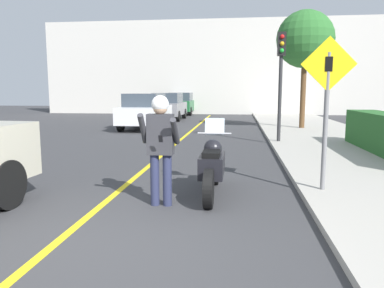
{
  "coord_description": "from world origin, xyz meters",
  "views": [
    {
      "loc": [
        1.53,
        -3.9,
        1.79
      ],
      "look_at": [
        0.71,
        2.63,
        0.86
      ],
      "focal_mm": 35.0,
      "sensor_mm": 36.0,
      "label": 1
    }
  ],
  "objects_px": {
    "person_biker": "(160,139)",
    "traffic_light": "(281,66)",
    "parked_car_white": "(145,111)",
    "parked_car_green": "(181,103)",
    "parked_car_grey": "(168,106)",
    "crossing_sign": "(327,99)",
    "street_tree": "(305,40)",
    "motorcycle": "(212,166)"
  },
  "relations": [
    {
      "from": "motorcycle",
      "to": "traffic_light",
      "type": "bearing_deg",
      "value": 74.59
    },
    {
      "from": "person_biker",
      "to": "parked_car_white",
      "type": "bearing_deg",
      "value": 105.25
    },
    {
      "from": "traffic_light",
      "to": "parked_car_green",
      "type": "distance_m",
      "value": 16.86
    },
    {
      "from": "person_biker",
      "to": "traffic_light",
      "type": "height_order",
      "value": "traffic_light"
    },
    {
      "from": "parked_car_white",
      "to": "street_tree",
      "type": "bearing_deg",
      "value": 3.11
    },
    {
      "from": "motorcycle",
      "to": "traffic_light",
      "type": "relative_size",
      "value": 0.59
    },
    {
      "from": "crossing_sign",
      "to": "parked_car_green",
      "type": "height_order",
      "value": "crossing_sign"
    },
    {
      "from": "street_tree",
      "to": "parked_car_white",
      "type": "relative_size",
      "value": 1.26
    },
    {
      "from": "parked_car_white",
      "to": "parked_car_green",
      "type": "relative_size",
      "value": 1.0
    },
    {
      "from": "crossing_sign",
      "to": "parked_car_green",
      "type": "relative_size",
      "value": 0.61
    },
    {
      "from": "person_biker",
      "to": "parked_car_white",
      "type": "relative_size",
      "value": 0.41
    },
    {
      "from": "traffic_light",
      "to": "parked_car_white",
      "type": "height_order",
      "value": "traffic_light"
    },
    {
      "from": "crossing_sign",
      "to": "traffic_light",
      "type": "relative_size",
      "value": 0.72
    },
    {
      "from": "parked_car_white",
      "to": "parked_car_green",
      "type": "distance_m",
      "value": 11.2
    },
    {
      "from": "traffic_light",
      "to": "person_biker",
      "type": "bearing_deg",
      "value": -109.4
    },
    {
      "from": "crossing_sign",
      "to": "parked_car_grey",
      "type": "xyz_separation_m",
      "value": [
        -5.87,
        16.67,
        -0.8
      ]
    },
    {
      "from": "traffic_light",
      "to": "parked_car_white",
      "type": "distance_m",
      "value": 7.55
    },
    {
      "from": "motorcycle",
      "to": "parked_car_white",
      "type": "bearing_deg",
      "value": 109.72
    },
    {
      "from": "street_tree",
      "to": "person_biker",
      "type": "bearing_deg",
      "value": -108.61
    },
    {
      "from": "motorcycle",
      "to": "crossing_sign",
      "type": "distance_m",
      "value": 2.23
    },
    {
      "from": "person_biker",
      "to": "parked_car_white",
      "type": "height_order",
      "value": "person_biker"
    },
    {
      "from": "person_biker",
      "to": "parked_car_green",
      "type": "height_order",
      "value": "person_biker"
    },
    {
      "from": "parked_car_white",
      "to": "parked_car_grey",
      "type": "xyz_separation_m",
      "value": [
        -0.0,
        5.78,
        0.0
      ]
    },
    {
      "from": "person_biker",
      "to": "parked_car_green",
      "type": "relative_size",
      "value": 0.41
    },
    {
      "from": "motorcycle",
      "to": "parked_car_white",
      "type": "distance_m",
      "value": 11.77
    },
    {
      "from": "crossing_sign",
      "to": "parked_car_white",
      "type": "xyz_separation_m",
      "value": [
        -5.86,
        10.89,
        -0.8
      ]
    },
    {
      "from": "crossing_sign",
      "to": "traffic_light",
      "type": "xyz_separation_m",
      "value": [
        -0.1,
        6.34,
        0.95
      ]
    },
    {
      "from": "motorcycle",
      "to": "street_tree",
      "type": "xyz_separation_m",
      "value": [
        3.35,
        11.47,
        3.58
      ]
    },
    {
      "from": "parked_car_green",
      "to": "crossing_sign",
      "type": "bearing_deg",
      "value": -75.17
    },
    {
      "from": "crossing_sign",
      "to": "parked_car_green",
      "type": "xyz_separation_m",
      "value": [
        -5.85,
        22.1,
        -0.8
      ]
    },
    {
      "from": "crossing_sign",
      "to": "parked_car_white",
      "type": "bearing_deg",
      "value": 118.29
    },
    {
      "from": "person_biker",
      "to": "traffic_light",
      "type": "relative_size",
      "value": 0.48
    },
    {
      "from": "traffic_light",
      "to": "parked_car_green",
      "type": "xyz_separation_m",
      "value": [
        -5.75,
        15.76,
        -1.76
      ]
    },
    {
      "from": "street_tree",
      "to": "parked_car_grey",
      "type": "relative_size",
      "value": 1.26
    },
    {
      "from": "motorcycle",
      "to": "parked_car_white",
      "type": "relative_size",
      "value": 0.51
    },
    {
      "from": "traffic_light",
      "to": "street_tree",
      "type": "height_order",
      "value": "street_tree"
    },
    {
      "from": "parked_car_white",
      "to": "parked_car_green",
      "type": "xyz_separation_m",
      "value": [
        0.02,
        11.2,
        0.0
      ]
    },
    {
      "from": "person_biker",
      "to": "parked_car_green",
      "type": "xyz_separation_m",
      "value": [
        -3.2,
        23.0,
        -0.2
      ]
    },
    {
      "from": "traffic_light",
      "to": "street_tree",
      "type": "relative_size",
      "value": 0.68
    },
    {
      "from": "parked_car_grey",
      "to": "parked_car_white",
      "type": "bearing_deg",
      "value": -89.96
    },
    {
      "from": "traffic_light",
      "to": "parked_car_grey",
      "type": "height_order",
      "value": "traffic_light"
    },
    {
      "from": "traffic_light",
      "to": "parked_car_grey",
      "type": "relative_size",
      "value": 0.86
    }
  ]
}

